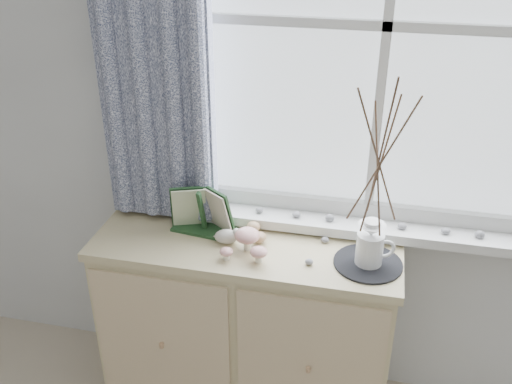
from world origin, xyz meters
TOP-DOWN VIEW (x-y plane):
  - sideboard at (-0.15, 1.75)m, footprint 1.20×0.45m
  - botanical_book at (-0.33, 1.76)m, footprint 0.30×0.17m
  - toadstool_cluster at (-0.13, 1.68)m, footprint 0.18×0.15m
  - wooden_eggs at (-0.12, 1.79)m, footprint 0.09×0.11m
  - songbird_figurine at (-0.22, 1.73)m, footprint 0.13×0.08m
  - crocheted_doily at (0.32, 1.70)m, footprint 0.25×0.25m
  - twig_pitcher at (0.32, 1.70)m, footprint 0.33×0.33m
  - sideboard_pebbles at (0.15, 1.75)m, footprint 0.33×0.23m

SIDE VIEW (x-z plane):
  - sideboard at x=-0.15m, z-range 0.00..0.85m
  - crocheted_doily at x=0.32m, z-range 0.85..0.86m
  - sideboard_pebbles at x=0.15m, z-range 0.85..0.87m
  - wooden_eggs at x=-0.12m, z-range 0.84..0.91m
  - songbird_figurine at x=-0.22m, z-range 0.85..0.92m
  - toadstool_cluster at x=-0.13m, z-range 0.86..0.95m
  - botanical_book at x=-0.33m, z-range 0.85..1.05m
  - twig_pitcher at x=0.32m, z-range 0.90..1.65m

